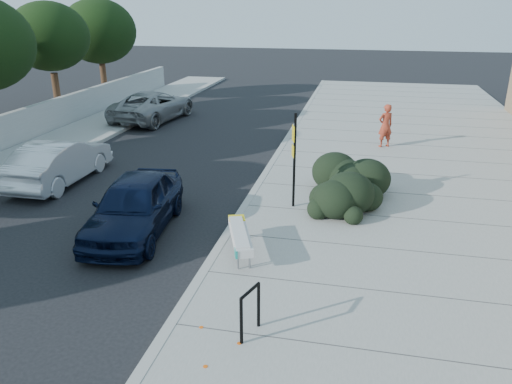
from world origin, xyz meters
TOP-DOWN VIEW (x-y plane):
  - ground at (0.00, 0.00)m, footprint 120.00×120.00m
  - sidewalk_near at (5.60, 5.00)m, footprint 11.20×50.00m
  - curb_near at (0.00, 5.00)m, footprint 0.22×50.00m
  - curb_far at (-8.00, 5.00)m, footprint 0.22×50.00m
  - tree_far_e at (-12.50, 14.00)m, footprint 4.00×4.00m
  - tree_far_f at (-12.50, 19.00)m, footprint 4.40×4.40m
  - bench at (0.60, 1.00)m, footprint 1.04×2.00m
  - bike_rack at (1.53, -2.00)m, footprint 0.25×0.61m
  - sign_post at (1.39, 4.22)m, footprint 0.15×0.31m
  - hedge at (3.00, 5.06)m, footprint 2.05×3.67m
  - sedan_navy at (-2.50, 1.89)m, footprint 2.29×4.66m
  - wagon_silver at (-6.72, 5.03)m, footprint 1.58×4.50m
  - suv_silver at (-7.50, 14.78)m, footprint 3.19×5.77m
  - pedestrian at (4.16, 11.50)m, footprint 0.78×0.69m

SIDE VIEW (x-z plane):
  - ground at x=0.00m, z-range 0.00..0.00m
  - sidewalk_near at x=5.60m, z-range 0.00..0.15m
  - curb_near at x=0.00m, z-range 0.00..0.17m
  - curb_far at x=-8.00m, z-range 0.00..0.17m
  - bench at x=0.60m, z-range 0.32..0.92m
  - bike_rack at x=1.53m, z-range 0.25..1.18m
  - wagon_silver at x=-6.72m, z-range 0.00..1.48m
  - sedan_navy at x=-2.50m, z-range 0.00..1.53m
  - suv_silver at x=-7.50m, z-range 0.00..1.53m
  - hedge at x=3.00m, z-range 0.15..1.48m
  - pedestrian at x=4.16m, z-range 0.15..1.93m
  - sign_post at x=1.39m, z-range 0.33..3.11m
  - tree_far_e at x=-12.50m, z-range 1.23..7.13m
  - tree_far_f at x=-12.50m, z-range 1.15..7.22m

